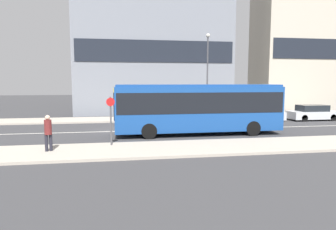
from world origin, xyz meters
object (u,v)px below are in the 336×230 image
at_px(parked_car_1, 313,113).
at_px(pedestrian_near_stop, 48,131).
at_px(city_bus, 198,106).
at_px(bus_stop_sign, 111,117).
at_px(parked_car_0, 260,114).
at_px(street_lamp, 207,68).

height_order(parked_car_1, pedestrian_near_stop, pedestrian_near_stop).
relative_size(city_bus, pedestrian_near_stop, 6.20).
height_order(city_bus, parked_car_1, city_bus).
bearing_deg(bus_stop_sign, city_bus, 30.48).
height_order(parked_car_1, bus_stop_sign, bus_stop_sign).
height_order(parked_car_0, pedestrian_near_stop, pedestrian_near_stop).
bearing_deg(city_bus, parked_car_0, 37.04).
relative_size(city_bus, bus_stop_sign, 4.24).
distance_m(parked_car_0, street_lamp, 6.27).
bearing_deg(parked_car_0, city_bus, -142.95).
height_order(parked_car_0, parked_car_1, parked_car_1).
bearing_deg(pedestrian_near_stop, city_bus, 5.60).
relative_size(parked_car_0, bus_stop_sign, 1.57).
relative_size(pedestrian_near_stop, bus_stop_sign, 0.68).
height_order(parked_car_0, bus_stop_sign, bus_stop_sign).
bearing_deg(parked_car_0, street_lamp, 151.40).
relative_size(parked_car_1, bus_stop_sign, 1.75).
xyz_separation_m(pedestrian_near_stop, bus_stop_sign, (2.96, 0.90, 0.50)).
distance_m(pedestrian_near_stop, street_lamp, 16.83).
distance_m(parked_car_0, pedestrian_near_stop, 18.29).
bearing_deg(parked_car_0, bus_stop_sign, -145.72).
distance_m(city_bus, parked_car_1, 13.37).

